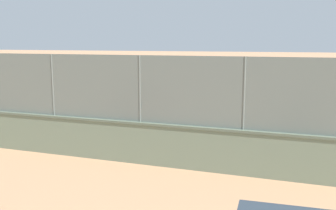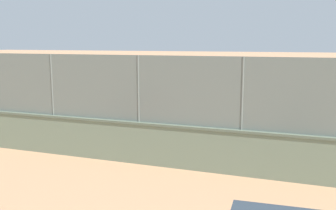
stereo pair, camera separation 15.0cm
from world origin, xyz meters
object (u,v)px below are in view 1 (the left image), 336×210
sports_ball (163,108)px  courtside_bench (86,132)px  player_crossing_court (84,103)px  player_foreground_swinging (252,96)px  spare_ball_by_wall (23,135)px  player_at_service_line (173,89)px

sports_ball → courtside_bench: 8.41m
player_crossing_court → player_foreground_swinging: bearing=-146.5°
player_crossing_court → spare_ball_by_wall: player_crossing_court is taller
player_at_service_line → spare_ball_by_wall: size_ratio=13.79×
sports_ball → courtside_bench: courtside_bench is taller
courtside_bench → spare_ball_by_wall: bearing=-2.5°
player_at_service_line → player_foreground_swinging: bearing=166.7°
player_crossing_court → courtside_bench: (-2.53, 4.19, -0.43)m
spare_ball_by_wall → courtside_bench: size_ratio=0.07×
sports_ball → player_crossing_court: bearing=55.4°
courtside_bench → player_at_service_line: bearing=-91.6°
player_crossing_court → spare_ball_by_wall: size_ratio=13.12×
sports_ball → spare_ball_by_wall: size_ratio=0.62×
player_at_service_line → spare_ball_by_wall: bearing=71.9°
player_foreground_swinging → player_crossing_court: 9.71m
player_at_service_line → sports_ball: size_ratio=22.10×
spare_ball_by_wall → player_crossing_court: bearing=-99.0°
player_crossing_court → player_at_service_line: bearing=-113.2°
player_crossing_court → sports_ball: bearing=-124.6°
player_crossing_court → spare_ball_by_wall: 4.18m
player_crossing_court → sports_ball: (-2.90, -4.20, -0.85)m
courtside_bench → player_crossing_court: bearing=-58.9°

